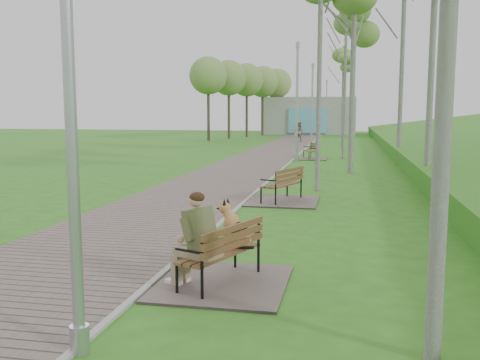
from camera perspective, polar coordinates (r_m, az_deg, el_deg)
name	(u,v)px	position (r m, az deg, el deg)	size (l,w,h in m)	color
ground	(180,260)	(9.28, -6.41, -8.43)	(120.00, 120.00, 0.00)	#34681C
walkway	(267,155)	(30.44, 2.88, 2.65)	(3.50, 67.00, 0.04)	#665852
kerb	(298,156)	(30.23, 6.17, 2.60)	(0.10, 67.00, 0.05)	#999993
building_north	(309,116)	(59.62, 7.40, 6.81)	(10.00, 5.20, 4.00)	#9E9E99
bench_main	(216,255)	(7.82, -2.60, -7.96)	(1.85, 2.06, 1.62)	#665852
bench_second	(282,194)	(14.97, 4.48, -1.48)	(1.93, 2.14, 1.19)	#665852
bench_third	(310,155)	(28.42, 7.48, 2.61)	(1.71, 1.89, 1.05)	#665852
lamp_post_near	(71,117)	(5.57, -17.61, 6.44)	(0.20, 0.20, 5.27)	#A2A5AA
lamp_post_second	(297,106)	(27.05, 6.09, 7.82)	(0.23, 0.23, 5.88)	#A2A5AA
lamp_post_third	(312,108)	(37.66, 7.70, 7.57)	(0.22, 0.22, 5.76)	#A2A5AA
lamp_post_far	(326,109)	(59.00, 9.20, 7.48)	(0.23, 0.23, 5.83)	#A2A5AA
pedestrian_near	(296,127)	(55.28, 6.02, 5.68)	(0.67, 0.44, 1.85)	silver
pedestrian_far	(299,132)	(44.41, 6.32, 5.13)	(0.79, 0.62, 1.64)	gray
birch_mid_c	(347,17)	(29.19, 11.29, 16.66)	(2.59, 2.59, 9.30)	silver
birch_far_b	(343,65)	(38.46, 10.96, 11.99)	(2.23, 2.23, 7.26)	silver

